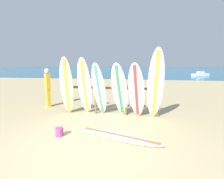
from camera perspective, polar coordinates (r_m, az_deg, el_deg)
The scene contains 13 objects.
ground_plane at distance 4.20m, azimuth -7.40°, elevation -19.10°, with size 120.00×120.00×0.00m, color tan.
ocean_water at distance 61.59m, azimuth 8.98°, elevation 6.43°, with size 120.00×80.00×0.01m, color #196B93.
surfboard_rack at distance 6.74m, azimuth -0.44°, elevation -1.77°, with size 3.60×0.09×1.16m.
surfboard_leaning_far_left at distance 6.81m, azimuth -14.24°, elevation 0.97°, with size 0.60×0.75×2.17m.
surfboard_leaning_left at distance 6.64m, azimuth -8.69°, elevation 0.86°, with size 0.56×0.94×2.15m.
surfboard_leaning_center_left at distance 6.52m, azimuth -4.09°, elevation -0.01°, with size 0.57×0.94×1.97m.
surfboard_leaning_center at distance 6.39m, azimuth 2.46°, elevation -0.18°, with size 0.72×0.97×1.97m.
surfboard_leaning_center_right at distance 6.24m, azimuth 7.80°, elevation -0.43°, with size 0.70×0.84×1.97m.
surfboard_leaning_right at distance 6.16m, azimuth 13.77°, elevation 1.50°, with size 0.60×0.85×2.44m.
surfboard_lying_on_sand at distance 4.84m, azimuth 2.21°, elevation -14.70°, with size 2.41×1.27×0.08m.
beachgoer_standing at distance 8.42m, azimuth -19.87°, elevation 1.11°, with size 0.32×0.31×1.71m.
small_boat_offshore at distance 31.21m, azimuth 26.42°, elevation 4.39°, with size 3.01×2.51×0.71m.
sand_bucket at distance 5.10m, azimuth -16.45°, elevation -12.85°, with size 0.21×0.21×0.23m, color #A53F8C.
Camera 1 is at (1.14, -3.55, 1.93)m, focal length 28.65 mm.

